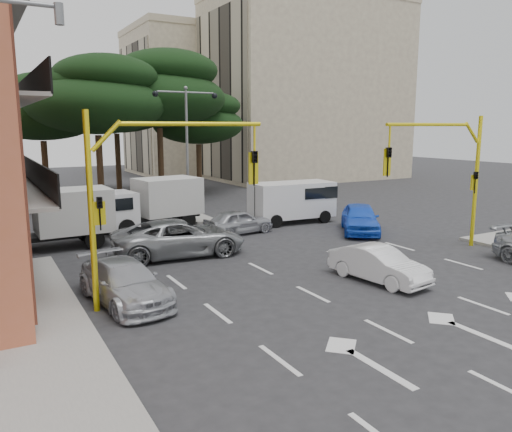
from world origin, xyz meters
The scene contains 20 objects.
ground centered at (0.00, 0.00, 0.00)m, with size 120.00×120.00×0.00m, color #28282B.
median_strip centered at (0.00, 16.00, 0.07)m, with size 1.40×6.00×0.15m, color gray.
apartment_beige_near centered at (19.95, 32.00, 9.35)m, with size 20.20×12.15×18.70m.
apartment_beige_far centered at (12.95, 44.00, 8.35)m, with size 16.20×12.15×16.70m.
pine_left_near centered at (-3.94, 21.96, 7.60)m, with size 9.15×9.15×10.23m.
pine_center centered at (1.06, 23.96, 8.30)m, with size 9.98×9.98×11.16m.
pine_left_far centered at (-6.94, 25.96, 6.91)m, with size 8.32×8.32×9.30m.
pine_right centered at (5.06, 25.96, 6.22)m, with size 7.49×7.49×8.37m.
pine_back centered at (-0.94, 28.96, 7.60)m, with size 9.15×9.15×10.23m.
signal_mast_right centered at (6.80, 1.99, 3.88)m, with size 5.79×0.37×6.00m.
signal_mast_left centered at (-6.80, 1.99, 3.88)m, with size 5.79×0.37×6.00m.
street_lamp_center centered at (0.00, 16.00, 5.43)m, with size 4.16×0.36×7.77m.
car_white_hatch centered at (0.90, 0.01, 0.63)m, with size 1.33×3.82×1.26m, color white.
car_blue_compact centered at (6.00, 6.86, 0.76)m, with size 1.80×4.48×1.53m, color blue.
car_silver_wagon centered at (-7.66, 2.31, 0.66)m, with size 1.85×4.55×1.32m, color #B0B1B8.
car_silver_cross_a centered at (-4.03, 7.00, 0.79)m, with size 2.63×5.70×1.58m, color gray.
car_silver_cross_b centered at (0.25, 9.69, 0.64)m, with size 1.52×3.77×1.28m, color #A9ABB2.
van_white centered at (4.44, 11.00, 1.20)m, with size 2.17×4.79×2.40m, color white, non-canonical shape.
box_truck_a centered at (-8.65, 11.00, 1.35)m, with size 2.30×5.48×2.70m, color silver, non-canonical shape.
box_truck_b centered at (-3.27, 13.23, 1.37)m, with size 2.33×5.56×2.73m, color silver, non-canonical shape.
Camera 1 is at (-11.47, -12.93, 5.52)m, focal length 35.00 mm.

